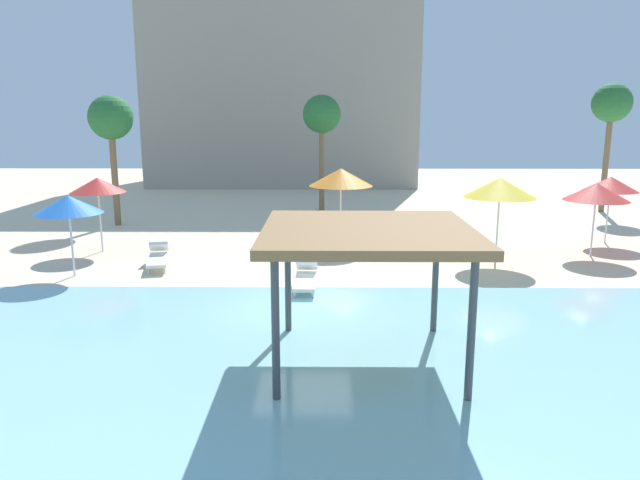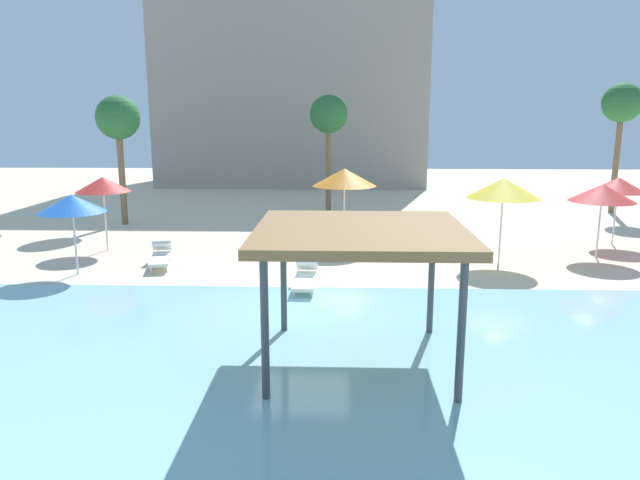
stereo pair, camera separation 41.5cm
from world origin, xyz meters
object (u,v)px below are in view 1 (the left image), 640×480
lounge_chair_0 (158,257)px  lounge_chair_1 (306,278)px  beach_umbrella_yellow_1 (500,188)px  beach_umbrella_red_4 (98,185)px  beach_umbrella_orange_6 (341,177)px  palm_tree_0 (611,106)px  beach_umbrella_blue_2 (68,205)px  beach_umbrella_red_0 (596,192)px  palm_tree_2 (322,117)px  shade_pavilion (368,237)px  beach_umbrella_red_3 (611,184)px  palm_tree_1 (111,120)px

lounge_chair_0 → lounge_chair_1: (4.84, -2.43, 0.00)m
beach_umbrella_yellow_1 → beach_umbrella_red_4: beach_umbrella_yellow_1 is taller
beach_umbrella_red_4 → beach_umbrella_orange_6: beach_umbrella_orange_6 is taller
palm_tree_0 → beach_umbrella_blue_2: bearing=-150.2°
beach_umbrella_red_0 → beach_umbrella_orange_6: 8.85m
beach_umbrella_blue_2 → beach_umbrella_yellow_1: bearing=7.9°
beach_umbrella_orange_6 → palm_tree_2: (-0.76, 8.25, 2.19)m
beach_umbrella_blue_2 → palm_tree_0: size_ratio=0.39×
lounge_chair_1 → shade_pavilion: bearing=16.7°
beach_umbrella_blue_2 → palm_tree_0: bearing=29.8°
shade_pavilion → beach_umbrella_orange_6: (-0.23, 10.79, 0.02)m
beach_umbrella_red_4 → palm_tree_0: 24.07m
beach_umbrella_red_0 → lounge_chair_1: 10.78m
beach_umbrella_red_3 → palm_tree_1: bearing=169.9°
beach_umbrella_yellow_1 → beach_umbrella_orange_6: (-5.11, 2.66, 0.06)m
shade_pavilion → palm_tree_0: 23.11m
beach_umbrella_orange_6 → palm_tree_2: bearing=95.2°
beach_umbrella_blue_2 → beach_umbrella_red_4: (-0.38, 3.31, 0.19)m
beach_umbrella_yellow_1 → lounge_chair_0: bearing=-176.2°
shade_pavilion → beach_umbrella_red_0: size_ratio=1.56×
shade_pavilion → beach_umbrella_blue_2: shade_pavilion is taller
beach_umbrella_red_3 → beach_umbrella_red_4: (-18.78, -1.63, 0.13)m
lounge_chair_0 → beach_umbrella_red_3: bearing=91.3°
beach_umbrella_red_3 → palm_tree_2: bearing=144.5°
palm_tree_1 → beach_umbrella_yellow_1: bearing=-24.0°
beach_umbrella_red_4 → beach_umbrella_orange_6: 8.68m
palm_tree_0 → beach_umbrella_yellow_1: bearing=-128.4°
beach_umbrella_yellow_1 → lounge_chair_0: size_ratio=1.42×
shade_pavilion → beach_umbrella_orange_6: size_ratio=1.37×
beach_umbrella_yellow_1 → beach_umbrella_orange_6: 5.76m
palm_tree_2 → palm_tree_0: bearing=-1.3°
lounge_chair_0 → lounge_chair_1: bearing=51.3°
beach_umbrella_red_0 → palm_tree_1: size_ratio=0.45×
beach_umbrella_red_0 → beach_umbrella_orange_6: (-8.67, 1.73, 0.32)m
shade_pavilion → lounge_chair_0: shade_pavilion is taller
beach_umbrella_orange_6 → palm_tree_1: size_ratio=0.51×
beach_umbrella_orange_6 → palm_tree_1: 10.82m
lounge_chair_1 → palm_tree_1: (-8.73, 9.83, 4.26)m
beach_umbrella_red_4 → lounge_chair_0: size_ratio=1.34×
shade_pavilion → beach_umbrella_red_3: shade_pavilion is taller
beach_umbrella_red_4 → palm_tree_1: (-1.25, 5.20, 2.20)m
beach_umbrella_blue_2 → palm_tree_2: 14.99m
beach_umbrella_red_4 → beach_umbrella_yellow_1: bearing=-6.1°
beach_umbrella_red_3 → beach_umbrella_red_4: beach_umbrella_red_4 is taller
lounge_chair_0 → lounge_chair_1: size_ratio=1.04×
lounge_chair_0 → palm_tree_0: (19.45, 11.33, 4.92)m
lounge_chair_0 → palm_tree_2: bearing=143.9°
beach_umbrella_blue_2 → lounge_chair_0: beach_umbrella_blue_2 is taller
beach_umbrella_yellow_1 → palm_tree_1: palm_tree_1 is taller
beach_umbrella_red_0 → beach_umbrella_yellow_1: size_ratio=0.90×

